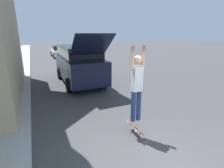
{
  "coord_description": "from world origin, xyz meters",
  "views": [
    {
      "loc": [
        -2.4,
        -2.24,
        2.87
      ],
      "look_at": [
        0.01,
        3.09,
        1.18
      ],
      "focal_mm": 28.0,
      "sensor_mm": 36.0,
      "label": 1
    }
  ],
  "objects_px": {
    "suv_parked": "(79,64)",
    "skateboard": "(135,126)",
    "car_down_street": "(59,51)",
    "skateboarder": "(137,83)"
  },
  "relations": [
    {
      "from": "suv_parked",
      "to": "skateboard",
      "type": "xyz_separation_m",
      "value": [
        0.02,
        -6.27,
        -0.87
      ]
    },
    {
      "from": "car_down_street",
      "to": "skateboard",
      "type": "distance_m",
      "value": 19.38
    },
    {
      "from": "skateboarder",
      "to": "skateboard",
      "type": "height_order",
      "value": "skateboarder"
    },
    {
      "from": "car_down_street",
      "to": "skateboard",
      "type": "height_order",
      "value": "car_down_street"
    },
    {
      "from": "suv_parked",
      "to": "skateboarder",
      "type": "bearing_deg",
      "value": -90.27
    },
    {
      "from": "suv_parked",
      "to": "skateboard",
      "type": "relative_size",
      "value": 6.96
    },
    {
      "from": "suv_parked",
      "to": "car_down_street",
      "type": "distance_m",
      "value": 13.13
    },
    {
      "from": "car_down_street",
      "to": "skateboarder",
      "type": "height_order",
      "value": "skateboarder"
    },
    {
      "from": "skateboarder",
      "to": "skateboard",
      "type": "xyz_separation_m",
      "value": [
        0.05,
        0.09,
        -1.33
      ]
    },
    {
      "from": "skateboarder",
      "to": "car_down_street",
      "type": "bearing_deg",
      "value": 87.77
    }
  ]
}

